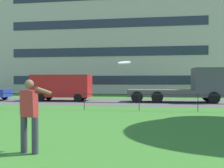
{
  "coord_description": "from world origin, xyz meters",
  "views": [
    {
      "loc": [
        4.19,
        -2.59,
        1.78
      ],
      "look_at": [
        2.45,
        8.33,
        1.62
      ],
      "focal_mm": 43.32,
      "sensor_mm": 36.0,
      "label": 1
    }
  ],
  "objects_px": {
    "frisbee": "(124,63)",
    "panel_van_far_left": "(62,86)",
    "person_thrower": "(30,113)",
    "flatbed_truck_right": "(188,87)",
    "apartment_building_background": "(113,43)"
  },
  "relations": [
    {
      "from": "frisbee",
      "to": "panel_van_far_left",
      "type": "bearing_deg",
      "value": 113.78
    },
    {
      "from": "person_thrower",
      "to": "flatbed_truck_right",
      "type": "xyz_separation_m",
      "value": [
        5.59,
        16.16,
        0.25
      ]
    },
    {
      "from": "panel_van_far_left",
      "to": "flatbed_truck_right",
      "type": "bearing_deg",
      "value": -0.03
    },
    {
      "from": "frisbee",
      "to": "panel_van_far_left",
      "type": "height_order",
      "value": "panel_van_far_left"
    },
    {
      "from": "frisbee",
      "to": "flatbed_truck_right",
      "type": "relative_size",
      "value": 0.05
    },
    {
      "from": "person_thrower",
      "to": "frisbee",
      "type": "xyz_separation_m",
      "value": [
        2.36,
        -0.4,
        1.18
      ]
    },
    {
      "from": "person_thrower",
      "to": "panel_van_far_left",
      "type": "bearing_deg",
      "value": 107.0
    },
    {
      "from": "panel_van_far_left",
      "to": "apartment_building_background",
      "type": "bearing_deg",
      "value": 84.37
    },
    {
      "from": "frisbee",
      "to": "person_thrower",
      "type": "bearing_deg",
      "value": 170.3
    },
    {
      "from": "person_thrower",
      "to": "panel_van_far_left",
      "type": "relative_size",
      "value": 0.36
    },
    {
      "from": "frisbee",
      "to": "flatbed_truck_right",
      "type": "bearing_deg",
      "value": 78.95
    },
    {
      "from": "person_thrower",
      "to": "frisbee",
      "type": "relative_size",
      "value": 5.37
    },
    {
      "from": "frisbee",
      "to": "panel_van_far_left",
      "type": "distance_m",
      "value": 18.13
    },
    {
      "from": "frisbee",
      "to": "flatbed_truck_right",
      "type": "height_order",
      "value": "flatbed_truck_right"
    },
    {
      "from": "person_thrower",
      "to": "frisbee",
      "type": "bearing_deg",
      "value": -9.7
    }
  ]
}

